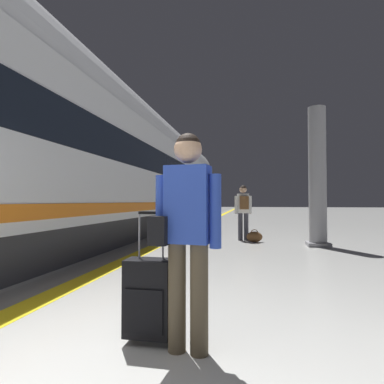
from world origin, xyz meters
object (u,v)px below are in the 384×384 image
object	(u,v)px
platform_pillar	(317,179)
rolling_suitcase_foreground	(149,297)
traveller_foreground	(186,225)
high_speed_train	(107,159)
duffel_bag_near	(254,237)
passenger_near	(243,208)

from	to	relation	value
platform_pillar	rolling_suitcase_foreground	bearing A→B (deg)	-112.37
traveller_foreground	rolling_suitcase_foreground	distance (m)	0.70
high_speed_train	platform_pillar	xyz separation A→B (m)	(6.25, -0.81, -0.78)
traveller_foreground	rolling_suitcase_foreground	size ratio (longest dim) A/B	1.57
traveller_foreground	platform_pillar	world-z (taller)	platform_pillar
traveller_foreground	duffel_bag_near	bearing A→B (deg)	85.09
passenger_near	duffel_bag_near	xyz separation A→B (m)	(0.32, -0.33, -0.81)
duffel_bag_near	traveller_foreground	bearing A→B (deg)	-94.91
rolling_suitcase_foreground	passenger_near	size ratio (longest dim) A/B	0.66
rolling_suitcase_foreground	passenger_near	bearing A→B (deg)	85.10
passenger_near	high_speed_train	bearing A→B (deg)	-179.85
high_speed_train	platform_pillar	distance (m)	6.35
rolling_suitcase_foreground	passenger_near	world-z (taller)	passenger_near
high_speed_train	rolling_suitcase_foreground	xyz separation A→B (m)	(3.73, -6.91, -2.13)
high_speed_train	platform_pillar	size ratio (longest dim) A/B	8.95
rolling_suitcase_foreground	platform_pillar	world-z (taller)	platform_pillar
high_speed_train	rolling_suitcase_foreground	bearing A→B (deg)	-61.62
traveller_foreground	passenger_near	size ratio (longest dim) A/B	1.04
duffel_bag_near	platform_pillar	size ratio (longest dim) A/B	0.12
high_speed_train	rolling_suitcase_foreground	world-z (taller)	high_speed_train
platform_pillar	high_speed_train	bearing A→B (deg)	172.60
high_speed_train	duffel_bag_near	bearing A→B (deg)	-3.86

